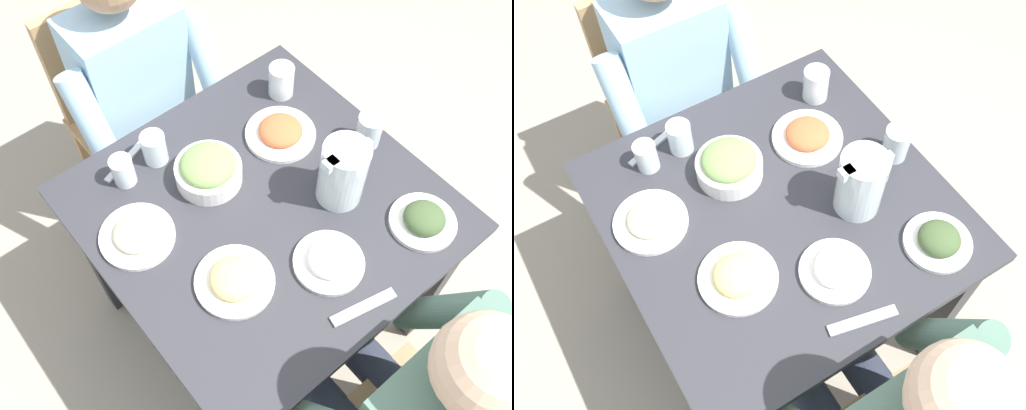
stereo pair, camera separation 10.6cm
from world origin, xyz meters
The scene contains 17 objects.
ground_plane centered at (0.00, 0.00, 0.00)m, with size 8.00×8.00×0.00m, color #9E937F.
dining_table centered at (0.00, 0.00, 0.61)m, with size 0.86×0.86×0.74m.
chair_far centered at (0.00, 0.75, 0.49)m, with size 0.40×0.40×0.87m.
diner_far centered at (0.00, 0.54, 0.64)m, with size 0.48×0.53×1.17m.
water_pitcher centered at (0.18, -0.10, 0.83)m, with size 0.16×0.12×0.19m.
salad_bowl centered at (-0.06, 0.16, 0.78)m, with size 0.18×0.18×0.09m.
plate_dolmas centered at (0.28, -0.30, 0.76)m, with size 0.17×0.17×0.06m.
plate_fries centered at (-0.19, -0.12, 0.75)m, with size 0.19×0.19×0.05m.
plate_rice_curry centered at (0.19, 0.15, 0.75)m, with size 0.20×0.20×0.05m.
plate_beans centered at (-0.30, 0.13, 0.75)m, with size 0.19×0.19×0.04m.
plate_yoghurt centered at (0.02, -0.23, 0.76)m, with size 0.18×0.18×0.05m.
water_glass_near_right centered at (0.30, 0.27, 0.79)m, with size 0.07×0.07×0.10m, color silver.
water_glass_by_pitcher centered at (0.36, -0.02, 0.79)m, with size 0.07×0.07×0.10m, color silver.
water_glass_far_left centered at (-0.13, 0.31, 0.78)m, with size 0.07×0.07×0.09m, color silver.
water_glass_near_left centered at (-0.23, 0.30, 0.78)m, with size 0.06×0.06×0.09m, color silver.
fork_near centered at (0.00, -0.37, 0.74)m, with size 0.17×0.03×0.01m, color silver.
knife_near centered at (-0.19, 0.36, 0.74)m, with size 0.18×0.02×0.01m, color silver.
Camera 2 is at (-0.44, -0.66, 2.01)m, focal length 40.37 mm.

